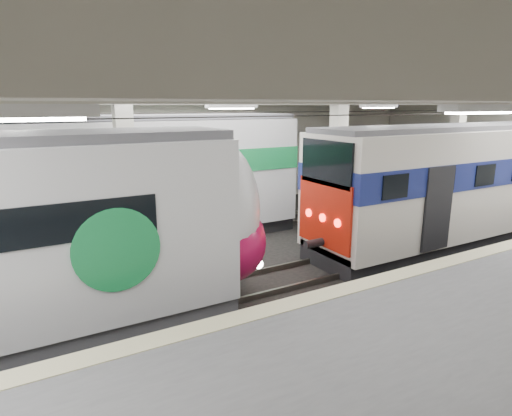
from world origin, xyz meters
TOP-DOWN VIEW (x-y plane):
  - station_hall at (0.00, -1.74)m, footprint 36.00×24.00m
  - older_rer at (8.48, 0.00)m, footprint 13.01×2.87m
  - far_train at (-3.48, 5.50)m, footprint 14.68×3.07m

SIDE VIEW (x-z plane):
  - older_rer at x=8.48m, z-range 0.11..4.42m
  - far_train at x=-3.48m, z-range 0.08..4.73m
  - station_hall at x=0.00m, z-range 0.37..6.12m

